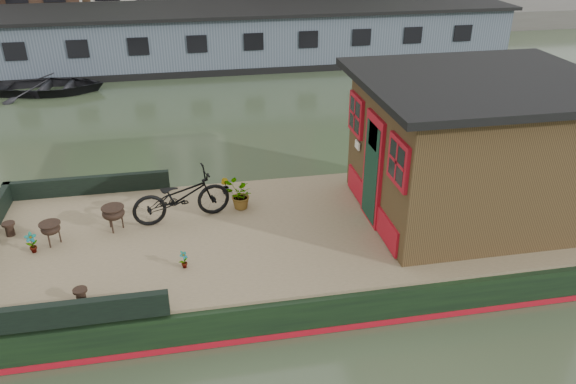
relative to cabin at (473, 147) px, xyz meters
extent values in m
plane|color=#2C3924|center=(-2.19, 0.00, -1.88)|extent=(120.00, 120.00, 0.00)
cube|color=black|center=(-2.19, 0.00, -1.58)|extent=(12.00, 4.00, 0.60)
cube|color=#A00E1B|center=(-2.19, 0.00, -1.82)|extent=(12.02, 4.02, 0.10)
cube|color=#827150|center=(-2.19, 0.00, -1.25)|extent=(11.80, 3.80, 0.05)
cube|color=black|center=(-6.69, 1.92, -1.05)|extent=(3.00, 0.12, 0.35)
cube|color=black|center=(-6.69, -1.92, -1.05)|extent=(3.00, 0.12, 0.35)
cube|color=#2F2112|center=(0.01, 0.00, -0.08)|extent=(3.50, 3.00, 2.30)
cube|color=black|center=(0.01, 0.00, 1.13)|extent=(4.00, 3.50, 0.12)
cube|color=#A00E1B|center=(-1.77, 0.00, -0.28)|extent=(0.06, 0.80, 1.90)
cube|color=black|center=(-1.79, 0.00, -0.33)|extent=(0.04, 0.64, 1.70)
cube|color=#A00E1B|center=(-1.77, -1.05, 0.32)|extent=(0.06, 0.72, 0.72)
cube|color=#A00E1B|center=(-1.77, 1.05, 0.32)|extent=(0.06, 0.72, 0.72)
imported|color=black|center=(-4.96, 0.61, -0.79)|extent=(1.76, 0.90, 0.88)
imported|color=brown|center=(-7.30, -0.03, -1.05)|extent=(0.22, 0.18, 0.35)
imported|color=brown|center=(-4.15, 1.45, -1.08)|extent=(0.20, 0.21, 0.30)
imported|color=#97422B|center=(-3.94, 0.80, -0.96)|extent=(0.62, 0.59, 0.54)
imported|color=brown|center=(-4.97, -0.90, -1.08)|extent=(0.17, 0.19, 0.29)
cylinder|color=black|center=(-7.79, 0.59, -1.11)|extent=(0.21, 0.21, 0.23)
cylinder|color=black|center=(-6.38, -1.48, -1.12)|extent=(0.20, 0.20, 0.22)
imported|color=black|center=(-9.08, 11.07, -1.52)|extent=(3.61, 2.71, 0.71)
cube|color=#4F5A69|center=(-2.19, 14.00, -0.88)|extent=(20.00, 4.00, 2.00)
cube|color=black|center=(-2.19, 14.00, 0.17)|extent=(20.40, 4.40, 0.12)
cube|color=black|center=(-2.19, 14.00, -1.76)|extent=(20.00, 4.05, 0.24)
cube|color=#47443F|center=(-2.19, 20.50, -1.43)|extent=(60.00, 6.00, 0.90)
camera|label=1|loc=(-4.74, -8.09, 3.67)|focal=35.00mm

